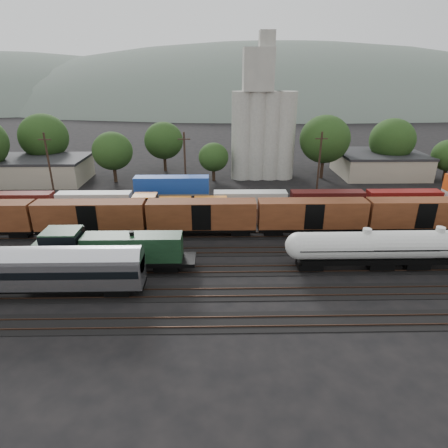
{
  "coord_description": "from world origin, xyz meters",
  "views": [
    {
      "loc": [
        -6.33,
        -43.69,
        21.68
      ],
      "look_at": [
        -5.44,
        2.0,
        3.0
      ],
      "focal_mm": 30.0,
      "sensor_mm": 36.0,
      "label": 1
    }
  ],
  "objects_px": {
    "tank_car_a": "(365,247)",
    "green_locomotive": "(105,250)",
    "passenger_coach": "(28,268)",
    "orange_locomotive": "(174,208)",
    "grain_silo": "(263,125)"
  },
  "relations": [
    {
      "from": "tank_car_a",
      "to": "green_locomotive",
      "type": "bearing_deg",
      "value": -180.0
    },
    {
      "from": "tank_car_a",
      "to": "passenger_coach",
      "type": "xyz_separation_m",
      "value": [
        -36.24,
        -5.0,
        0.37
      ]
    },
    {
      "from": "passenger_coach",
      "to": "orange_locomotive",
      "type": "height_order",
      "value": "passenger_coach"
    },
    {
      "from": "passenger_coach",
      "to": "green_locomotive",
      "type": "bearing_deg",
      "value": 38.47
    },
    {
      "from": "orange_locomotive",
      "to": "passenger_coach",
      "type": "bearing_deg",
      "value": -122.28
    },
    {
      "from": "grain_silo",
      "to": "tank_car_a",
      "type": "bearing_deg",
      "value": -79.74
    },
    {
      "from": "green_locomotive",
      "to": "orange_locomotive",
      "type": "bearing_deg",
      "value": 67.09
    },
    {
      "from": "passenger_coach",
      "to": "grain_silo",
      "type": "height_order",
      "value": "grain_silo"
    },
    {
      "from": "orange_locomotive",
      "to": "grain_silo",
      "type": "relative_size",
      "value": 0.59
    },
    {
      "from": "tank_car_a",
      "to": "orange_locomotive",
      "type": "height_order",
      "value": "tank_car_a"
    },
    {
      "from": "orange_locomotive",
      "to": "grain_silo",
      "type": "xyz_separation_m",
      "value": [
        16.19,
        26.0,
        8.81
      ]
    },
    {
      "from": "tank_car_a",
      "to": "grain_silo",
      "type": "relative_size",
      "value": 0.64
    },
    {
      "from": "green_locomotive",
      "to": "grain_silo",
      "type": "bearing_deg",
      "value": 61.22
    },
    {
      "from": "tank_car_a",
      "to": "grain_silo",
      "type": "bearing_deg",
      "value": 100.26
    },
    {
      "from": "passenger_coach",
      "to": "grain_silo",
      "type": "relative_size",
      "value": 0.8
    }
  ]
}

